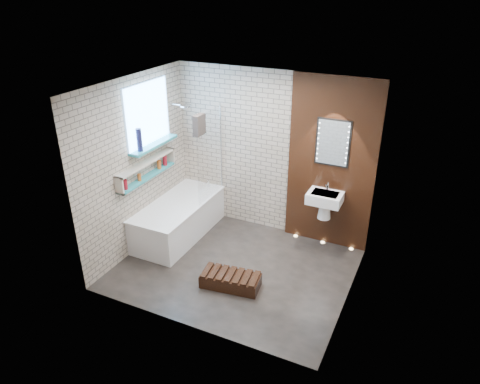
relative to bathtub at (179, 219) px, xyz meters
The scene contains 15 objects.
ground 1.34m from the bathtub, 20.18° to the right, with size 3.20×3.20×0.00m, color black.
room_shell 1.65m from the bathtub, 20.18° to the right, with size 3.24×3.20×2.60m.
walnut_panel 2.53m from the bathtub, 20.65° to the left, with size 1.30×0.06×2.60m, color black.
clerestory_window 1.65m from the bathtub, 163.78° to the right, with size 0.18×1.00×0.94m.
display_niche 1.00m from the bathtub, 135.46° to the right, with size 0.14×1.30×0.26m.
bathtub is the anchor object (origin of this frame).
bath_screen 1.14m from the bathtub, 51.10° to the left, with size 0.01×0.78×1.40m, color white.
towel 1.61m from the bathtub, 23.95° to the left, with size 0.09×0.23×0.30m, color black.
shower_head 1.78m from the bathtub, 98.54° to the left, with size 0.18×0.18×0.02m, color silver.
washbasin 2.32m from the bathtub, 16.01° to the left, with size 0.50×0.36×0.58m.
led_mirror 2.68m from the bathtub, 19.78° to the left, with size 0.50×0.02×0.70m.
walnut_step 1.61m from the bathtub, 32.38° to the right, with size 0.79×0.35×0.17m, color black.
niche_bottles 0.96m from the bathtub, 144.54° to the right, with size 0.07×1.04×0.17m.
sill_vases 1.52m from the bathtub, 121.89° to the right, with size 0.08×0.08×0.33m.
floor_uplights 2.32m from the bathtub, 19.02° to the left, with size 0.96×0.06×0.01m.
Camera 1 is at (2.31, -4.74, 3.78)m, focal length 33.22 mm.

